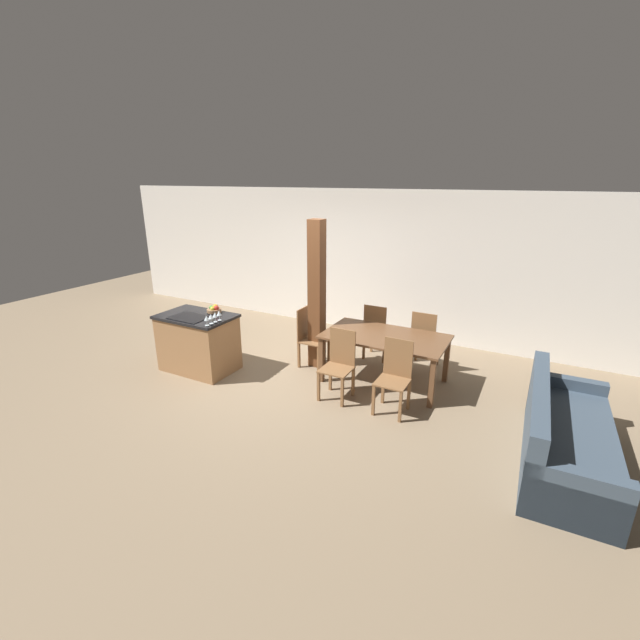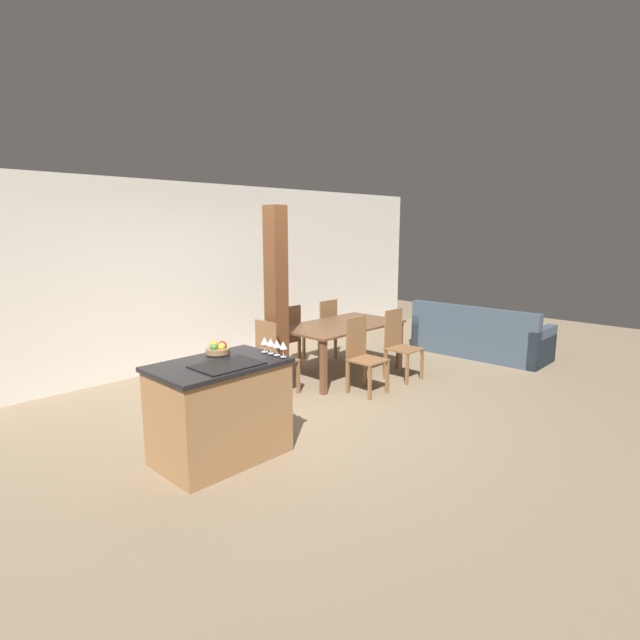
{
  "view_description": "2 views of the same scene",
  "coord_description": "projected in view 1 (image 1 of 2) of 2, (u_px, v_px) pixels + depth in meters",
  "views": [
    {
      "loc": [
        3.34,
        -4.94,
        2.91
      ],
      "look_at": [
        0.6,
        0.2,
        0.95
      ],
      "focal_mm": 24.0,
      "sensor_mm": 36.0,
      "label": 1
    },
    {
      "loc": [
        -3.69,
        -3.93,
        2.07
      ],
      "look_at": [
        0.6,
        0.2,
        0.95
      ],
      "focal_mm": 28.0,
      "sensor_mm": 36.0,
      "label": 2
    }
  ],
  "objects": [
    {
      "name": "dining_chair_near_left",
      "position": [
        339.0,
        363.0,
        5.83
      ],
      "size": [
        0.4,
        0.4,
        0.95
      ],
      "color": "brown",
      "rests_on": "ground_plane"
    },
    {
      "name": "wine_glass_near",
      "position": [
        207.0,
        318.0,
        6.02
      ],
      "size": [
        0.07,
        0.07,
        0.15
      ],
      "color": "silver",
      "rests_on": "kitchen_island"
    },
    {
      "name": "ground_plane",
      "position": [
        279.0,
        377.0,
        6.54
      ],
      "size": [
        16.0,
        16.0,
        0.0
      ],
      "primitive_type": "plane",
      "color": "#847056"
    },
    {
      "name": "timber_post",
      "position": [
        317.0,
        296.0,
        6.59
      ],
      "size": [
        0.21,
        0.21,
        2.32
      ],
      "color": "brown",
      "rests_on": "ground_plane"
    },
    {
      "name": "kitchen_island",
      "position": [
        198.0,
        342.0,
        6.67
      ],
      "size": [
        1.15,
        0.75,
        0.9
      ],
      "color": "#9E7047",
      "rests_on": "ground_plane"
    },
    {
      "name": "wine_glass_end",
      "position": [
        219.0,
        313.0,
        6.24
      ],
      "size": [
        0.07,
        0.07,
        0.15
      ],
      "color": "silver",
      "rests_on": "kitchen_island"
    },
    {
      "name": "wall_back",
      "position": [
        351.0,
        261.0,
        8.3
      ],
      "size": [
        11.2,
        0.08,
        2.7
      ],
      "color": "silver",
      "rests_on": "ground_plane"
    },
    {
      "name": "dining_chair_head_end",
      "position": [
        310.0,
        336.0,
        6.81
      ],
      "size": [
        0.4,
        0.4,
        0.95
      ],
      "rotation": [
        0.0,
        0.0,
        1.57
      ],
      "color": "brown",
      "rests_on": "ground_plane"
    },
    {
      "name": "fruit_bowl",
      "position": [
        214.0,
        309.0,
        6.64
      ],
      "size": [
        0.22,
        0.22,
        0.11
      ],
      "color": "#99704C",
      "rests_on": "kitchen_island"
    },
    {
      "name": "couch",
      "position": [
        564.0,
        439.0,
        4.5
      ],
      "size": [
        0.88,
        2.11,
        0.83
      ],
      "rotation": [
        0.0,
        0.0,
        1.59
      ],
      "color": "#3D4C5B",
      "rests_on": "ground_plane"
    },
    {
      "name": "dining_table",
      "position": [
        385.0,
        341.0,
        6.21
      ],
      "size": [
        1.76,
        1.0,
        0.72
      ],
      "color": "brown",
      "rests_on": "ground_plane"
    },
    {
      "name": "wine_glass_middle",
      "position": [
        211.0,
        317.0,
        6.09
      ],
      "size": [
        0.07,
        0.07,
        0.15
      ],
      "color": "silver",
      "rests_on": "kitchen_island"
    },
    {
      "name": "dining_chair_far_left",
      "position": [
        377.0,
        331.0,
        7.03
      ],
      "size": [
        0.4,
        0.4,
        0.95
      ],
      "rotation": [
        0.0,
        0.0,
        3.14
      ],
      "color": "brown",
      "rests_on": "ground_plane"
    },
    {
      "name": "dining_chair_far_right",
      "position": [
        424.0,
        339.0,
        6.68
      ],
      "size": [
        0.4,
        0.4,
        0.95
      ],
      "rotation": [
        0.0,
        0.0,
        3.14
      ],
      "color": "brown",
      "rests_on": "ground_plane"
    },
    {
      "name": "wine_glass_far",
      "position": [
        215.0,
        315.0,
        6.17
      ],
      "size": [
        0.07,
        0.07,
        0.15
      ],
      "color": "silver",
      "rests_on": "kitchen_island"
    },
    {
      "name": "dining_chair_near_right",
      "position": [
        395.0,
        375.0,
        5.47
      ],
      "size": [
        0.4,
        0.4,
        0.95
      ],
      "color": "brown",
      "rests_on": "ground_plane"
    }
  ]
}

